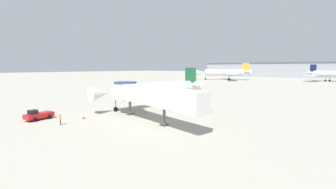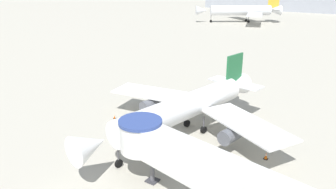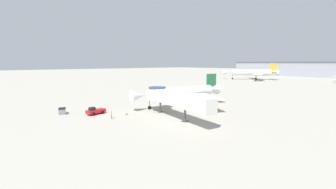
% 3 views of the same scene
% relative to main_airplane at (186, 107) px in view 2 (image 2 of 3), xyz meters
% --- Properties ---
extents(ground_plane, '(800.00, 800.00, 0.00)m').
position_rel_main_airplane_xyz_m(ground_plane, '(-0.56, -1.57, -3.60)').
color(ground_plane, '#A8A393').
extents(main_airplane, '(26.47, 27.97, 8.42)m').
position_rel_main_airplane_xyz_m(main_airplane, '(0.00, 0.00, 0.00)').
color(main_airplane, white).
rests_on(main_airplane, ground_plane).
extents(jet_bridge, '(21.11, 6.84, 5.87)m').
position_rel_main_airplane_xyz_m(jet_bridge, '(7.98, -11.32, 0.59)').
color(jet_bridge, silver).
rests_on(jet_bridge, ground_plane).
extents(traffic_cone_port_wing, '(0.35, 0.35, 0.59)m').
position_rel_main_airplane_xyz_m(traffic_cone_port_wing, '(-10.59, -1.40, -3.31)').
color(traffic_cone_port_wing, black).
rests_on(traffic_cone_port_wing, ground_plane).
extents(traffic_cone_starboard_wing, '(0.47, 0.47, 0.77)m').
position_rel_main_airplane_xyz_m(traffic_cone_starboard_wing, '(10.13, -0.29, -3.23)').
color(traffic_cone_starboard_wing, black).
rests_on(traffic_cone_starboard_wing, ground_plane).
extents(background_jet_gold_tail, '(33.10, 31.95, 11.53)m').
position_rel_main_airplane_xyz_m(background_jet_gold_tail, '(-35.40, 105.75, 1.44)').
color(background_jet_gold_tail, silver).
rests_on(background_jet_gold_tail, ground_plane).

